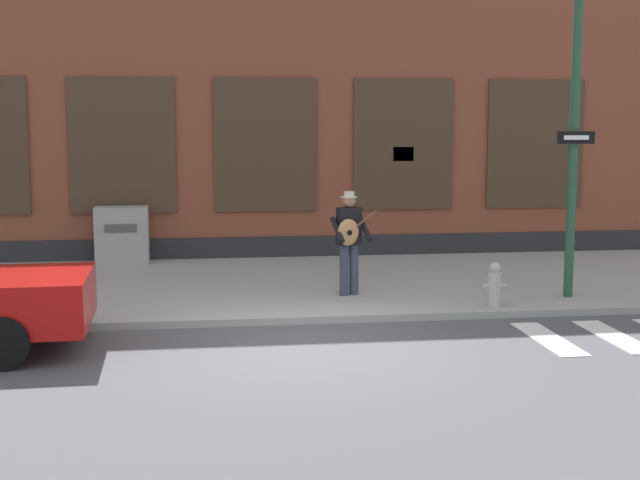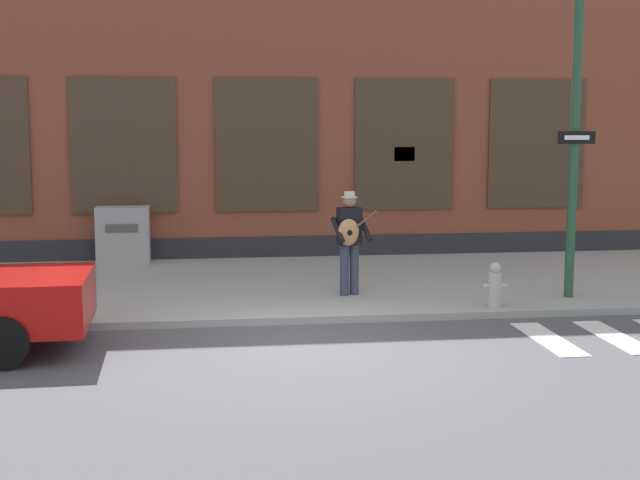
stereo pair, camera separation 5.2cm
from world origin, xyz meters
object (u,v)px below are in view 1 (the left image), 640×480
utility_box (122,235)px  traffic_light (600,60)px  busker (349,237)px  fire_hydrant (495,285)px

utility_box → traffic_light: bearing=-36.4°
busker → utility_box: bearing=136.2°
busker → fire_hydrant: size_ratio=2.46×
busker → traffic_light: bearing=-25.6°
busker → utility_box: 5.53m
utility_box → fire_hydrant: (6.08, -5.00, -0.23)m
fire_hydrant → traffic_light: bearing=-19.1°
fire_hydrant → busker: bearing=150.5°
busker → utility_box: busker is taller
traffic_light → utility_box: size_ratio=4.77×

